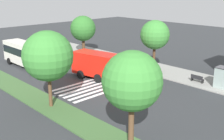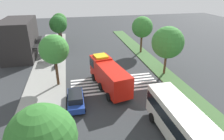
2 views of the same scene
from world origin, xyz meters
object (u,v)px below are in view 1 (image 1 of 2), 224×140
sidewalk_tree_far_west (83,29)px  bench_near_shelter (197,79)px  median_tree_far_west (48,56)px  parked_car_west (36,41)px  transit_bus (28,54)px  parked_car_mid (114,62)px  median_tree_west (132,81)px  fire_hydrant (114,61)px  fire_truck (107,65)px  sidewalk_tree_west (155,35)px

sidewalk_tree_far_west → bench_near_shelter: bearing=1.5°
bench_near_shelter → median_tree_far_west: (-6.18, -16.98, 4.60)m
parked_car_west → median_tree_far_west: median_tree_far_west is taller
transit_bus → sidewalk_tree_far_west: sidewalk_tree_far_west is taller
parked_car_mid → median_tree_west: bearing=-39.9°
bench_near_shelter → fire_hydrant: (-13.72, -1.08, -0.10)m
fire_truck → sidewalk_tree_far_west: size_ratio=1.44×
parked_car_mid → bench_near_shelter: (11.98, 2.78, -0.29)m
fire_truck → sidewalk_tree_far_west: bearing=142.5°
parked_car_mid → median_tree_far_west: median_tree_far_west is taller
transit_bus → median_tree_far_west: bearing=159.7°
sidewalk_tree_west → median_tree_west: size_ratio=0.98×
fire_truck → parked_car_mid: (-3.63, 4.62, -1.14)m
parked_car_mid → median_tree_west: (16.48, -14.21, 4.44)m
bench_near_shelter → fire_hydrant: 13.76m
sidewalk_tree_west → median_tree_west: (10.86, -16.41, -0.00)m
parked_car_mid → sidewalk_tree_far_west: sidewalk_tree_far_west is taller
transit_bus → sidewalk_tree_west: 18.37m
transit_bus → fire_hydrant: 12.76m
median_tree_far_west → bench_near_shelter: bearing=70.0°
sidewalk_tree_west → parked_car_west: bearing=-175.6°
fire_truck → fire_hydrant: fire_truck is taller
bench_near_shelter → sidewalk_tree_far_west: sidewalk_tree_far_west is taller
fire_truck → transit_bus: 13.02m
fire_hydrant → transit_bus: bearing=-123.3°
fire_truck → median_tree_west: bearing=-47.5°
sidewalk_tree_far_west → median_tree_west: 31.07m
parked_car_west → transit_bus: bearing=-35.3°
sidewalk_tree_west → median_tree_far_west: size_ratio=0.96×
median_tree_far_west → median_tree_west: bearing=0.0°
transit_bus → sidewalk_tree_west: bearing=-142.3°
parked_car_mid → median_tree_west: 22.21m
sidewalk_tree_far_west → median_tree_far_west: 22.71m
transit_bus → median_tree_far_west: median_tree_far_west is taller
bench_near_shelter → fire_hydrant: bench_near_shelter is taller
parked_car_mid → fire_hydrant: parked_car_mid is taller
parked_car_mid → transit_bus: size_ratio=0.42×
median_tree_far_west → fire_hydrant: 18.22m
bench_near_shelter → median_tree_west: size_ratio=0.22×
parked_car_mid → transit_bus: 12.47m
parked_car_mid → sidewalk_tree_far_west: size_ratio=0.72×
sidewalk_tree_far_west → median_tree_west: median_tree_west is taller
fire_truck → transit_bus: (-12.30, -4.26, 0.09)m
median_tree_far_west → parked_car_mid: bearing=112.2°
bench_near_shelter → fire_truck: bearing=-138.5°
transit_bus → bench_near_shelter: bearing=-150.6°
fire_hydrant → median_tree_west: bearing=-41.1°
sidewalk_tree_far_west → median_tree_west: (26.38, -16.41, 0.73)m
transit_bus → sidewalk_tree_far_west: bearing=-83.8°
median_tree_west → sidewalk_tree_far_west: bearing=148.1°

